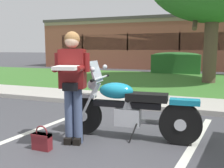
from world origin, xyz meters
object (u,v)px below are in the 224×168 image
at_px(motorcycle, 134,109).
at_px(rider_person, 72,79).
at_px(brick_building, 186,44).
at_px(hedge_left, 176,63).
at_px(handbag, 42,140).

relative_size(motorcycle, rider_person, 1.32).
bearing_deg(motorcycle, rider_person, -148.28).
bearing_deg(brick_building, motorcycle, -87.63).
height_order(motorcycle, brick_building, brick_building).
relative_size(rider_person, hedge_left, 0.64).
bearing_deg(motorcycle, brick_building, 92.37).
distance_m(motorcycle, rider_person, 1.10).
bearing_deg(handbag, brick_building, 88.86).
xyz_separation_m(motorcycle, rider_person, (-0.82, -0.51, 0.52)).
xyz_separation_m(motorcycle, brick_building, (-0.74, 17.97, 1.33)).
distance_m(rider_person, hedge_left, 11.38).
xyz_separation_m(rider_person, brick_building, (0.08, 18.48, 0.81)).
distance_m(handbag, hedge_left, 11.79).
relative_size(rider_person, brick_building, 0.08).
bearing_deg(hedge_left, handbag, -92.19).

